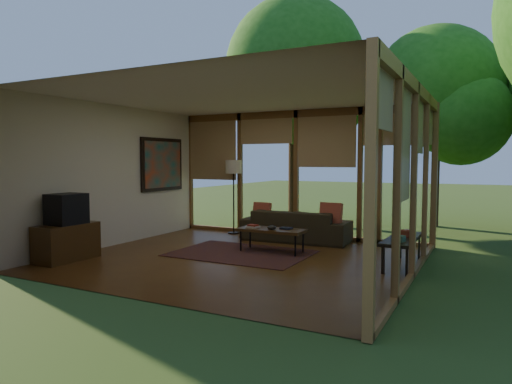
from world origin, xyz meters
The scene contains 25 objects.
floor centered at (0.00, 0.00, 0.00)m, with size 5.50×5.50×0.00m, color brown.
ceiling centered at (0.00, 0.00, 2.70)m, with size 5.50×5.50×0.00m, color white.
wall_left centered at (-2.75, 0.00, 1.35)m, with size 0.04×5.00×2.70m, color silver.
wall_front centered at (0.00, -2.50, 1.35)m, with size 5.50×0.04×2.70m, color silver.
window_wall_back centered at (0.00, 2.50, 1.35)m, with size 5.50×0.12×2.70m, color brown.
window_wall_right centered at (2.75, 0.00, 1.35)m, with size 0.12×5.00×2.70m, color brown.
tree_nw centered at (-0.99, 4.80, 4.08)m, with size 3.67×3.67×5.92m.
tree_ne centered at (2.44, 5.55, 3.33)m, with size 3.15×3.15×4.92m.
rug centered at (-0.18, 0.39, 0.01)m, with size 2.35×1.66×0.01m, color brown.
sofa centered at (0.21, 2.00, 0.32)m, with size 2.16×0.84×0.63m, color #322B19.
pillow_left centered at (-0.54, 1.95, 0.57)m, with size 0.37×0.12×0.37m, color maroon.
pillow_right centered at (0.96, 1.95, 0.59)m, with size 0.43×0.14×0.43m, color maroon.
ct_book_lower centered at (-0.10, 0.69, 0.44)m, with size 0.22×0.16×0.03m, color beige.
ct_book_upper centered at (-0.10, 0.69, 0.47)m, with size 0.17×0.13×0.03m, color maroon.
ct_book_side centered at (0.50, 0.82, 0.44)m, with size 0.20×0.15×0.03m, color black.
ct_bowl centered at (0.30, 0.64, 0.46)m, with size 0.16×0.16×0.07m, color black.
media_cabinet centered at (-2.47, -1.39, 0.30)m, with size 0.50×1.00×0.60m, color #4B3014.
television centered at (-2.45, -1.39, 0.85)m, with size 0.45×0.55×0.50m, color black.
console_book_a centered at (2.40, 0.28, 0.50)m, with size 0.24×0.17×0.09m, color #325946.
console_book_b centered at (2.40, 0.73, 0.51)m, with size 0.23×0.17×0.10m, color maroon.
console_book_c centered at (2.40, 1.13, 0.49)m, with size 0.22×0.16×0.06m, color beige.
floor_lamp centered at (-1.39, 2.23, 1.41)m, with size 0.36×0.36×1.65m.
coffee_table centered at (0.25, 0.74, 0.39)m, with size 1.20×0.50×0.43m.
side_console centered at (2.40, 0.68, 0.41)m, with size 0.60×1.40×0.46m.
wall_painting centered at (-2.71, 1.40, 1.55)m, with size 0.06×1.35×1.15m.
Camera 1 is at (3.69, -6.55, 1.64)m, focal length 32.00 mm.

